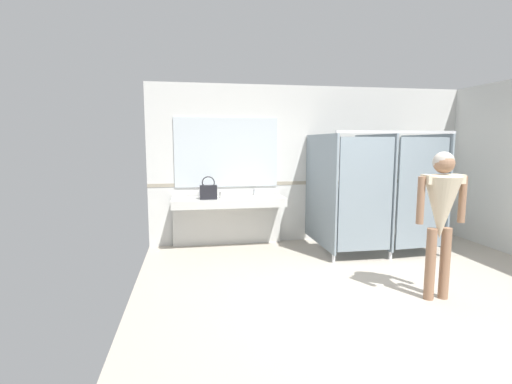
# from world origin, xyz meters

# --- Properties ---
(ground_plane) EXTENTS (6.00, 6.10, 0.10)m
(ground_plane) POSITION_xyz_m (0.00, 0.00, -0.05)
(ground_plane) COLOR #B2A899
(wall_back) EXTENTS (6.00, 0.12, 2.76)m
(wall_back) POSITION_xyz_m (0.00, 2.81, 1.38)
(wall_back) COLOR silver
(wall_back) RESTS_ON ground_plane
(wall_back_tile_band) EXTENTS (6.00, 0.01, 0.06)m
(wall_back_tile_band) POSITION_xyz_m (0.00, 2.75, 1.05)
(wall_back_tile_band) COLOR #9E937F
(wall_back_tile_band) RESTS_ON wall_back
(vanity_counter) EXTENTS (1.87, 0.58, 0.97)m
(vanity_counter) POSITION_xyz_m (-1.66, 2.53, 0.63)
(vanity_counter) COLOR silver
(vanity_counter) RESTS_ON ground_plane
(mirror_panel) EXTENTS (1.77, 0.02, 1.18)m
(mirror_panel) POSITION_xyz_m (-1.66, 2.74, 1.60)
(mirror_panel) COLOR silver
(mirror_panel) RESTS_ON wall_back
(bathroom_stalls) EXTENTS (1.88, 1.44, 1.94)m
(bathroom_stalls) POSITION_xyz_m (0.69, 1.83, 1.02)
(bathroom_stalls) COLOR gray
(bathroom_stalls) RESTS_ON ground_plane
(person_standing) EXTENTS (0.58, 0.41, 1.67)m
(person_standing) POSITION_xyz_m (0.44, -0.06, 1.06)
(person_standing) COLOR #8C664C
(person_standing) RESTS_ON ground_plane
(handbag) EXTENTS (0.27, 0.10, 0.37)m
(handbag) POSITION_xyz_m (-2.00, 2.29, 0.99)
(handbag) COLOR black
(handbag) RESTS_ON vanity_counter
(soap_dispenser) EXTENTS (0.07, 0.07, 0.21)m
(soap_dispenser) POSITION_xyz_m (-2.07, 2.61, 0.95)
(soap_dispenser) COLOR #D899B2
(soap_dispenser) RESTS_ON vanity_counter
(paper_cup) EXTENTS (0.07, 0.07, 0.10)m
(paper_cup) POSITION_xyz_m (-1.78, 2.41, 0.91)
(paper_cup) COLOR white
(paper_cup) RESTS_ON vanity_counter
(floor_drain_cover) EXTENTS (0.14, 0.14, 0.01)m
(floor_drain_cover) POSITION_xyz_m (-0.74, -0.14, 0.00)
(floor_drain_cover) COLOR #B7BABF
(floor_drain_cover) RESTS_ON ground_plane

